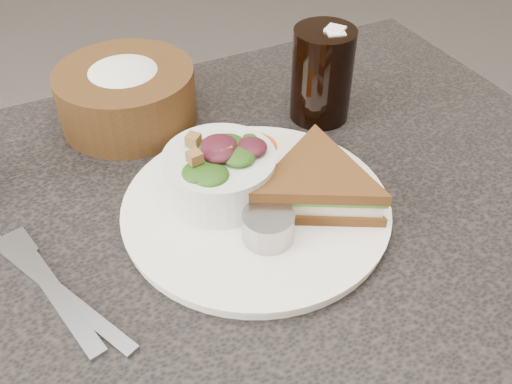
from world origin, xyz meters
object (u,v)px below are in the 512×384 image
at_px(dressing_ramekin, 268,227).
at_px(bread_basket, 126,87).
at_px(dinner_plate, 256,208).
at_px(cola_glass, 322,71).
at_px(salad_bowl, 220,167).
at_px(sandwich, 317,185).

xyz_separation_m(dressing_ramekin, bread_basket, (-0.06, 0.29, 0.02)).
bearing_deg(dinner_plate, dressing_ramekin, -102.70).
xyz_separation_m(bread_basket, cola_glass, (0.23, -0.10, 0.02)).
bearing_deg(salad_bowl, dinner_plate, -52.43).
height_order(salad_bowl, dressing_ramekin, salad_bowl).
relative_size(salad_bowl, dressing_ramekin, 2.31).
xyz_separation_m(sandwich, cola_glass, (0.10, 0.16, 0.03)).
bearing_deg(dinner_plate, bread_basket, 106.83).
xyz_separation_m(dressing_ramekin, cola_glass, (0.17, 0.19, 0.04)).
distance_m(sandwich, bread_basket, 0.29).
bearing_deg(bread_basket, dinner_plate, -73.17).
bearing_deg(dinner_plate, sandwich, -20.69).
bearing_deg(cola_glass, dinner_plate, -139.83).
relative_size(bread_basket, cola_glass, 1.32).
distance_m(sandwich, dressing_ramekin, 0.08).
relative_size(sandwich, dressing_ramekin, 3.11).
bearing_deg(cola_glass, sandwich, -122.04).
bearing_deg(bread_basket, cola_glass, -23.33).
distance_m(salad_bowl, cola_glass, 0.22).
xyz_separation_m(sandwich, bread_basket, (-0.13, 0.26, 0.02)).
xyz_separation_m(sandwich, dressing_ramekin, (-0.07, -0.03, -0.01)).
bearing_deg(cola_glass, salad_bowl, -151.68).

